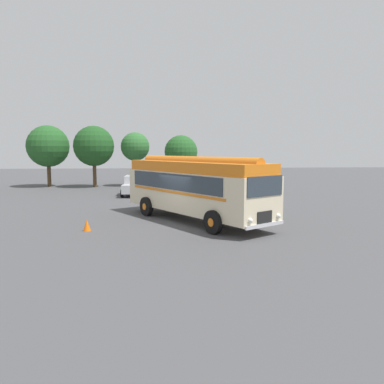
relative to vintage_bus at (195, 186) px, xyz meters
The scene contains 9 objects.
ground_plane 2.11m from the vintage_bus, 137.40° to the right, with size 120.00×120.00×0.00m, color #474749.
vintage_bus is the anchor object (origin of this frame).
car_near_left 12.61m from the vintage_bus, 108.67° to the left, with size 2.03×4.24×1.66m.
car_mid_left 11.93m from the vintage_bus, 94.53° to the left, with size 2.36×4.38×1.66m.
tree_far_left 24.43m from the vintage_bus, 123.56° to the left, with size 4.30×4.30×6.36m.
tree_left_of_centre 21.38m from the vintage_bus, 113.57° to the left, with size 4.12×4.12×6.29m.
tree_centre 20.79m from the vintage_bus, 102.53° to the left, with size 3.00×3.00×5.68m.
tree_right_of_centre 19.16m from the vintage_bus, 89.18° to the left, with size 3.43×3.43×5.35m.
traffic_cone 5.96m from the vintage_bus, 158.33° to the right, with size 0.36×0.36×0.55m, color orange.
Camera 1 is at (-1.18, -19.32, 3.82)m, focal length 35.00 mm.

